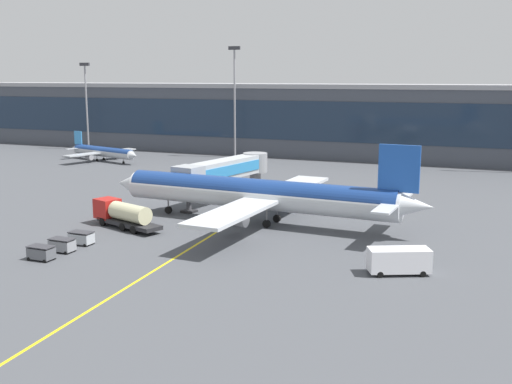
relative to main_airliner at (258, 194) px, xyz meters
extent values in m
plane|color=#47494F|center=(1.34, -6.39, -3.85)|extent=(700.00, 700.00, 0.00)
cube|color=yellow|center=(-3.06, -4.39, -3.85)|extent=(5.31, 79.86, 0.01)
cube|color=#424751|center=(-10.53, 70.70, 4.10)|extent=(208.63, 18.15, 15.90)
cube|color=#1E2D42|center=(-10.53, 61.57, 4.89)|extent=(202.37, 0.16, 8.90)
cube|color=#99999E|center=(-10.53, 70.70, 12.54)|extent=(212.80, 18.51, 1.00)
cylinder|color=silver|center=(-0.30, 0.01, -0.13)|extent=(37.17, 5.27, 3.63)
cylinder|color=navy|center=(-0.30, 0.01, 0.19)|extent=(36.42, 5.09, 3.48)
cone|color=silver|center=(-20.07, 0.89, -0.13)|extent=(3.78, 3.61, 3.45)
cone|color=silver|center=(19.65, -0.87, 0.23)|extent=(4.49, 3.28, 3.09)
cube|color=#1E51B2|center=(17.70, -0.79, 4.40)|extent=(4.73, 0.57, 5.44)
cube|color=silver|center=(17.04, -4.39, 0.41)|extent=(2.26, 5.89, 0.24)
cube|color=silver|center=(17.37, 2.86, 0.41)|extent=(2.26, 5.89, 0.24)
cube|color=silver|center=(0.77, -9.64, -0.41)|extent=(5.49, 15.76, 0.40)
cube|color=silver|center=(1.62, 9.53, -0.41)|extent=(5.49, 15.76, 0.40)
cylinder|color=#939399|center=(-0.10, -6.80, -1.70)|extent=(2.88, 2.12, 2.00)
cylinder|color=#939399|center=(0.50, 6.78, -1.70)|extent=(2.88, 2.12, 2.00)
cylinder|color=black|center=(-13.62, 0.61, -3.35)|extent=(1.02, 0.44, 1.00)
cylinder|color=slate|center=(-13.62, 0.61, -2.40)|extent=(0.20, 0.20, 1.90)
cylinder|color=black|center=(1.85, -1.72, -3.35)|extent=(1.02, 0.44, 1.00)
cylinder|color=slate|center=(1.85, -1.72, -2.40)|extent=(0.20, 0.20, 1.90)
cylinder|color=black|center=(1.99, 1.55, -3.35)|extent=(1.02, 0.44, 1.00)
cylinder|color=slate|center=(1.99, 1.55, -2.40)|extent=(0.20, 0.20, 1.90)
cube|color=#B2B7BC|center=(-9.89, 10.76, 1.17)|extent=(5.98, 17.24, 2.80)
cube|color=#2D84C6|center=(-9.84, 10.75, 1.17)|extent=(5.62, 14.58, 1.54)
cube|color=#9EA3A8|center=(-11.40, 2.41, 1.17)|extent=(4.11, 3.79, 2.94)
cylinder|color=#4C4C51|center=(-11.40, 2.41, -2.04)|extent=(0.70, 0.70, 3.62)
cube|color=#262628|center=(-11.40, 2.41, -3.70)|extent=(2.09, 2.09, 0.30)
cylinder|color=gray|center=(-8.37, 19.11, 1.17)|extent=(3.90, 3.90, 3.08)
cylinder|color=gray|center=(-8.37, 19.11, -2.04)|extent=(1.80, 1.80, 3.62)
cube|color=#232326|center=(-13.67, -8.83, -3.10)|extent=(10.27, 5.57, 0.50)
cube|color=#B21E19|center=(-17.83, -7.42, -1.85)|extent=(3.45, 3.27, 2.50)
cube|color=black|center=(-19.03, -7.02, -1.35)|extent=(0.89, 2.23, 1.12)
cylinder|color=beige|center=(-13.40, -8.92, -1.75)|extent=(6.39, 4.01, 2.20)
cylinder|color=black|center=(-17.68, -8.72, -3.35)|extent=(1.06, 0.65, 1.00)
cylinder|color=black|center=(-16.92, -6.48, -3.35)|extent=(1.06, 0.65, 1.00)
cylinder|color=black|center=(-13.76, -10.05, -3.35)|extent=(1.06, 0.65, 1.00)
cylinder|color=black|center=(-13.00, -7.80, -3.35)|extent=(1.06, 0.65, 1.00)
cylinder|color=black|center=(-11.77, -10.72, -3.35)|extent=(1.06, 0.65, 1.00)
cylinder|color=black|center=(-11.01, -8.47, -3.35)|extent=(1.06, 0.65, 1.00)
cube|color=white|center=(20.19, -13.84, -2.45)|extent=(6.23, 4.55, 2.20)
cube|color=black|center=(21.50, -13.22, -2.07)|extent=(2.72, 2.74, 0.66)
cylinder|color=black|center=(21.59, -12.04, -3.55)|extent=(0.65, 0.48, 0.60)
cylinder|color=black|center=(22.47, -13.91, -3.55)|extent=(0.65, 0.48, 0.60)
cylinder|color=black|center=(17.91, -13.76, -3.55)|extent=(0.65, 0.48, 0.60)
cylinder|color=black|center=(18.79, -15.64, -3.55)|extent=(0.65, 0.48, 0.60)
cube|color=#595B60|center=(-14.57, -23.31, -3.12)|extent=(2.61, 1.51, 1.10)
cube|color=#333338|center=(-14.57, -23.31, -2.42)|extent=(2.66, 1.54, 0.10)
cylinder|color=black|center=(-15.61, -24.05, -3.67)|extent=(0.36, 0.12, 0.36)
cylinder|color=black|center=(-15.61, -22.55, -3.67)|extent=(0.36, 0.12, 0.36)
cylinder|color=black|center=(-13.53, -24.06, -3.67)|extent=(0.36, 0.12, 0.36)
cylinder|color=black|center=(-13.53, -22.56, -3.67)|extent=(0.36, 0.12, 0.36)
cube|color=gray|center=(-14.56, -20.11, -3.12)|extent=(2.61, 1.51, 1.10)
cube|color=#333338|center=(-14.56, -20.11, -2.42)|extent=(2.66, 1.54, 0.10)
cylinder|color=black|center=(-15.60, -20.85, -3.67)|extent=(0.36, 0.12, 0.36)
cylinder|color=black|center=(-15.60, -19.35, -3.67)|extent=(0.36, 0.12, 0.36)
cylinder|color=black|center=(-13.52, -20.86, -3.67)|extent=(0.36, 0.12, 0.36)
cylinder|color=black|center=(-13.52, -19.36, -3.67)|extent=(0.36, 0.12, 0.36)
cube|color=#B2B7BC|center=(-14.55, -16.91, -3.12)|extent=(2.61, 1.51, 1.10)
cube|color=#333338|center=(-14.55, -16.91, -2.42)|extent=(2.66, 1.54, 0.10)
cylinder|color=black|center=(-15.59, -17.65, -3.67)|extent=(0.36, 0.12, 0.36)
cylinder|color=black|center=(-15.59, -16.15, -3.67)|extent=(0.36, 0.12, 0.36)
cylinder|color=black|center=(-13.51, -17.66, -3.67)|extent=(0.36, 0.12, 0.36)
cylinder|color=black|center=(-13.51, -16.16, -3.67)|extent=(0.36, 0.12, 0.36)
cylinder|color=#B2B7BC|center=(-54.42, 41.49, -1.79)|extent=(18.91, 7.26, 2.08)
cylinder|color=navy|center=(-54.42, 41.49, -1.61)|extent=(18.52, 7.08, 1.99)
cone|color=#B2B7BC|center=(-44.55, 38.65, -1.79)|extent=(2.54, 2.47, 1.97)
cone|color=#B2B7BC|center=(-64.39, 44.35, -1.58)|extent=(2.88, 2.38, 1.77)
cube|color=#388CD1|center=(-63.11, 43.98, 0.80)|extent=(2.65, 0.94, 3.11)
cube|color=#B2B7BC|center=(-62.06, 45.84, -1.48)|extent=(1.99, 3.50, 0.13)
cube|color=#B2B7BC|center=(-63.20, 41.85, -1.48)|extent=(1.99, 3.50, 0.13)
cube|color=#B2B7BC|center=(-53.84, 46.57, -1.95)|extent=(4.80, 8.45, 0.22)
cube|color=#B2B7BC|center=(-56.62, 36.87, -1.95)|extent=(4.80, 8.45, 0.22)
cylinder|color=#939399|center=(-53.70, 45.03, -2.69)|extent=(1.85, 1.54, 1.14)
cylinder|color=#939399|center=(-55.69, 38.10, -2.69)|extent=(1.85, 1.54, 1.14)
cylinder|color=black|center=(-47.82, 39.59, -3.57)|extent=(0.60, 0.37, 0.56)
cylinder|color=slate|center=(-47.82, 39.59, -3.06)|extent=(0.11, 0.11, 1.02)
cylinder|color=black|center=(-55.26, 42.70, -3.57)|extent=(0.60, 0.37, 0.56)
cylinder|color=slate|center=(-55.26, 42.70, -3.06)|extent=(0.11, 0.11, 1.02)
cylinder|color=black|center=(-55.78, 40.91, -3.57)|extent=(0.60, 0.37, 0.56)
cylinder|color=slate|center=(-55.78, 40.91, -3.06)|extent=(0.11, 0.11, 1.02)
cylinder|color=gray|center=(-29.96, 58.70, 8.43)|extent=(0.44, 0.44, 24.57)
cube|color=#333338|center=(-29.96, 58.70, 21.12)|extent=(2.80, 0.50, 0.80)
cylinder|color=gray|center=(-71.68, 58.70, 6.79)|extent=(0.44, 0.44, 21.27)
cube|color=#333338|center=(-71.68, 58.70, 17.82)|extent=(2.80, 0.50, 0.80)
camera|label=1|loc=(29.09, -70.90, 14.70)|focal=43.00mm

